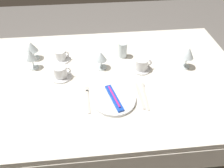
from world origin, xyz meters
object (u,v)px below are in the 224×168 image
toothbrush_package (114,98)px  coffee_cup_far (142,64)px  wine_glass_left (101,57)px  wine_glass_right (188,54)px  drink_tumbler (123,51)px  coffee_cup_right (61,72)px  dinner_plate (114,100)px  coffee_cup_left (61,55)px  dinner_knife (140,96)px  fork_outer (88,98)px  wine_glass_centre (31,56)px  wine_glass_far (32,48)px  spoon_soup (144,93)px

toothbrush_package → coffee_cup_far: bearing=51.8°
wine_glass_left → wine_glass_right: bearing=-4.8°
wine_glass_left → drink_tumbler: bearing=36.4°
coffee_cup_right → drink_tumbler: (0.42, 0.19, 0.00)m
dinner_plate → coffee_cup_left: (-0.32, 0.43, 0.03)m
dinner_knife → fork_outer: bearing=177.3°
wine_glass_left → wine_glass_right: size_ratio=0.84×
dinner_plate → coffee_cup_left: size_ratio=2.54×
toothbrush_package → fork_outer: (-0.15, 0.03, -0.02)m
coffee_cup_left → wine_glass_right: wine_glass_right is taller
toothbrush_package → drink_tumbler: bearing=76.0°
wine_glass_centre → wine_glass_far: size_ratio=1.05×
coffee_cup_left → wine_glass_centre: bearing=-157.8°
spoon_soup → coffee_cup_far: coffee_cup_far is taller
coffee_cup_far → wine_glass_left: (-0.26, 0.04, 0.04)m
wine_glass_left → wine_glass_centre: bearing=174.2°
dinner_knife → coffee_cup_right: size_ratio=1.99×
wine_glass_right → spoon_soup: bearing=-146.0°
coffee_cup_right → toothbrush_package: bearing=-37.4°
coffee_cup_left → wine_glass_far: size_ratio=0.73×
spoon_soup → wine_glass_right: bearing=34.0°
dinner_plate → coffee_cup_far: (0.21, 0.27, 0.04)m
spoon_soup → coffee_cup_right: (-0.50, 0.19, 0.04)m
wine_glass_centre → wine_glass_right: size_ratio=0.93×
fork_outer → wine_glass_far: (-0.37, 0.43, 0.09)m
coffee_cup_left → wine_glass_right: bearing=-11.1°
coffee_cup_right → coffee_cup_far: bearing=3.1°
drink_tumbler → wine_glass_centre: bearing=-173.3°
spoon_soup → dinner_knife: bearing=-139.1°
coffee_cup_right → coffee_cup_far: size_ratio=0.95×
coffee_cup_far → drink_tumbler: bearing=122.8°
fork_outer → coffee_cup_far: bearing=33.0°
coffee_cup_left → wine_glass_centre: (-0.18, -0.07, 0.05)m
toothbrush_package → spoon_soup: (0.18, 0.05, -0.02)m
fork_outer → drink_tumbler: drink_tumbler is taller
toothbrush_package → fork_outer: 0.15m
coffee_cup_left → drink_tumbler: drink_tumbler is taller
wine_glass_far → coffee_cup_right: bearing=-47.8°
wine_glass_left → wine_glass_far: 0.49m
dinner_plate → coffee_cup_far: 0.34m
dinner_plate → wine_glass_left: (-0.05, 0.31, 0.08)m
spoon_soup → coffee_cup_right: coffee_cup_right is taller
fork_outer → coffee_cup_left: coffee_cup_left is taller
toothbrush_package → wine_glass_left: (-0.05, 0.31, 0.06)m
dinner_plate → dinner_knife: (0.15, 0.02, -0.01)m
dinner_knife → coffee_cup_right: (-0.47, 0.22, 0.04)m
dinner_plate → toothbrush_package: bearing=180.0°
dinner_plate → fork_outer: (-0.15, 0.03, -0.01)m
fork_outer → coffee_cup_left: 0.43m
fork_outer → wine_glass_left: (0.10, 0.28, 0.08)m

